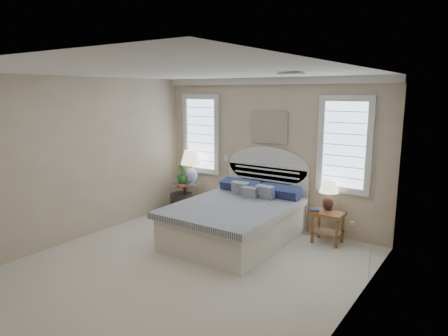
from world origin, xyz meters
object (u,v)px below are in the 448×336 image
bed (238,217)px  lamp_right (329,191)px  side_table_left (185,195)px  floor_pot (181,203)px  nightstand_right (328,220)px  lamp_left (191,163)px

bed → lamp_right: size_ratio=4.40×
side_table_left → floor_pot: size_ratio=1.41×
floor_pot → lamp_right: 3.09m
nightstand_right → floor_pot: nightstand_right is taller
bed → lamp_right: bed is taller
bed → floor_pot: 1.88m
lamp_left → lamp_right: lamp_left is taller
bed → lamp_left: (-1.60, 0.73, 0.65)m
nightstand_right → lamp_left: size_ratio=0.79×
lamp_right → side_table_left: bearing=-176.0°
floor_pot → bed: bearing=-18.7°
bed → nightstand_right: 1.47m
nightstand_right → bed: bearing=-152.0°
nightstand_right → floor_pot: bearing=-178.2°
nightstand_right → lamp_right: 0.47m
side_table_left → nightstand_right: side_table_left is taller
lamp_left → floor_pot: bearing=-141.3°
side_table_left → lamp_left: bearing=71.3°
side_table_left → floor_pot: side_table_left is taller
side_table_left → nightstand_right: (2.95, 0.10, -0.00)m
nightstand_right → lamp_left: bearing=179.3°
nightstand_right → lamp_left: (-2.90, 0.04, 0.65)m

